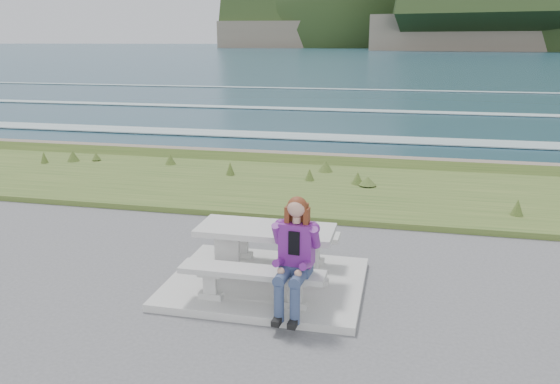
{
  "coord_description": "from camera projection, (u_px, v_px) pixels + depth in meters",
  "views": [
    {
      "loc": [
        1.69,
        -6.59,
        3.22
      ],
      "look_at": [
        -0.08,
        1.2,
        1.0
      ],
      "focal_mm": 35.0,
      "sensor_mm": 36.0,
      "label": 1
    }
  ],
  "objects": [
    {
      "name": "shore_drop",
      "position": [
        337.0,
        163.0,
        14.84
      ],
      "size": [
        160.0,
        0.8,
        2.2
      ],
      "primitive_type": "cube",
      "color": "#6C5E51",
      "rests_on": "ground"
    },
    {
      "name": "bench_landward",
      "position": [
        252.0,
        277.0,
        6.64
      ],
      "size": [
        1.8,
        0.35,
        0.45
      ],
      "color": "#A0A09B",
      "rests_on": "concrete_slab"
    },
    {
      "name": "seated_woman",
      "position": [
        293.0,
        273.0,
        6.36
      ],
      "size": [
        0.43,
        0.71,
        1.39
      ],
      "rotation": [
        0.0,
        0.0,
        -0.08
      ],
      "color": "navy",
      "rests_on": "concrete_slab"
    },
    {
      "name": "concrete_slab",
      "position": [
        266.0,
        283.0,
        7.41
      ],
      "size": [
        2.6,
        2.1,
        0.1
      ],
      "primitive_type": "cube",
      "color": "#A0A09B",
      "rests_on": "ground"
    },
    {
      "name": "grass_verge",
      "position": [
        321.0,
        191.0,
        12.12
      ],
      "size": [
        160.0,
        4.5,
        0.22
      ],
      "primitive_type": "cube",
      "color": "#2E4E1D",
      "rests_on": "ground"
    },
    {
      "name": "picnic_table",
      "position": [
        266.0,
        239.0,
        7.24
      ],
      "size": [
        1.8,
        0.75,
        0.75
      ],
      "color": "#A0A09B",
      "rests_on": "concrete_slab"
    },
    {
      "name": "bench_seaward",
      "position": [
        278.0,
        238.0,
        7.96
      ],
      "size": [
        1.8,
        0.35,
        0.45
      ],
      "color": "#A0A09B",
      "rests_on": "concrete_slab"
    },
    {
      "name": "ocean",
      "position": [
        373.0,
        130.0,
        31.46
      ],
      "size": [
        1600.0,
        1600.0,
        0.09
      ],
      "color": "#1B3C4C",
      "rests_on": "ground"
    }
  ]
}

